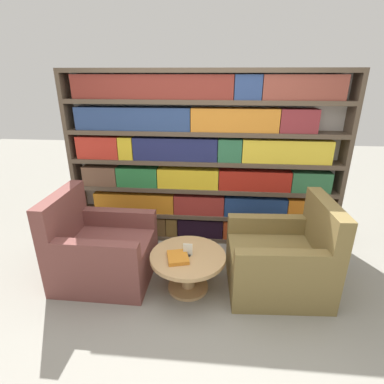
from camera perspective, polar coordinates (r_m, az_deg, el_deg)
The scene contains 7 objects.
ground_plane at distance 3.03m, azimuth 0.60°, elevation -20.45°, with size 14.00×14.00×0.00m, color gray.
bookshelf at distance 3.64m, azimuth 1.92°, elevation 5.97°, with size 3.27×0.30×2.09m.
armchair_left at distance 3.31m, azimuth -17.02°, elevation -10.76°, with size 0.95×0.81×0.94m.
armchair_right at distance 3.16m, azimuth 16.78°, elevation -12.41°, with size 0.98×0.85×0.94m.
coffee_table at distance 3.03m, azimuth -0.78°, elevation -13.64°, with size 0.74×0.74×0.39m.
table_sign at distance 2.94m, azimuth -0.80°, elevation -11.07°, with size 0.09×0.06×0.12m.
stray_book at distance 2.90m, azimuth -2.71°, elevation -12.34°, with size 0.24×0.26×0.04m.
Camera 1 is at (0.17, -2.24, 2.04)m, focal length 28.00 mm.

